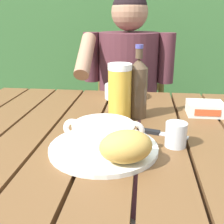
# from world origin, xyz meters

# --- Properties ---
(dining_table) EXTENTS (1.19, 0.92, 0.74)m
(dining_table) POSITION_xyz_m (0.00, 0.00, 0.65)
(dining_table) COLOR brown
(dining_table) RESTS_ON ground_plane
(hedge_backdrop) EXTENTS (3.22, 1.00, 2.50)m
(hedge_backdrop) POSITION_xyz_m (0.05, 1.72, 1.12)
(hedge_backdrop) COLOR #35612F
(hedge_backdrop) RESTS_ON ground_plane
(chair_near_diner) EXTENTS (0.44, 0.43, 0.95)m
(chair_near_diner) POSITION_xyz_m (-0.01, 0.89, 0.47)
(chair_near_diner) COLOR brown
(chair_near_diner) RESTS_ON ground_plane
(person_eating) EXTENTS (0.48, 0.47, 1.20)m
(person_eating) POSITION_xyz_m (-0.01, 0.70, 0.71)
(person_eating) COLOR #51282F
(person_eating) RESTS_ON ground_plane
(serving_plate) EXTENTS (0.28, 0.28, 0.01)m
(serving_plate) POSITION_xyz_m (-0.02, -0.14, 0.75)
(serving_plate) COLOR white
(serving_plate) RESTS_ON dining_table
(soup_bowl) EXTENTS (0.21, 0.16, 0.07)m
(soup_bowl) POSITION_xyz_m (-0.02, -0.14, 0.79)
(soup_bowl) COLOR white
(soup_bowl) RESTS_ON serving_plate
(bread_roll) EXTENTS (0.15, 0.13, 0.07)m
(bread_roll) POSITION_xyz_m (0.04, -0.21, 0.79)
(bread_roll) COLOR gold
(bread_roll) RESTS_ON serving_plate
(beer_glass) EXTENTS (0.08, 0.08, 0.19)m
(beer_glass) POSITION_xyz_m (-0.00, 0.09, 0.84)
(beer_glass) COLOR gold
(beer_glass) RESTS_ON dining_table
(beer_bottle) EXTENTS (0.06, 0.06, 0.24)m
(beer_bottle) POSITION_xyz_m (0.06, 0.12, 0.85)
(beer_bottle) COLOR #4D3A27
(beer_bottle) RESTS_ON dining_table
(water_glass_small) EXTENTS (0.06, 0.06, 0.07)m
(water_glass_small) POSITION_xyz_m (0.17, -0.09, 0.78)
(water_glass_small) COLOR silver
(water_glass_small) RESTS_ON dining_table
(butter_tub) EXTENTS (0.12, 0.09, 0.04)m
(butter_tub) POSITION_xyz_m (0.29, 0.18, 0.77)
(butter_tub) COLOR white
(butter_tub) RESTS_ON dining_table
(table_knife) EXTENTS (0.14, 0.06, 0.01)m
(table_knife) POSITION_xyz_m (0.13, -0.02, 0.75)
(table_knife) COLOR silver
(table_knife) RESTS_ON dining_table
(diner_bowl) EXTENTS (0.15, 0.15, 0.06)m
(diner_bowl) POSITION_xyz_m (-0.01, 0.35, 0.77)
(diner_bowl) COLOR white
(diner_bowl) RESTS_ON dining_table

